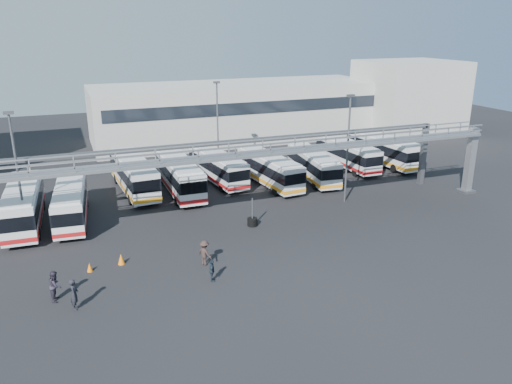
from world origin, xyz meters
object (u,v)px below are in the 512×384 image
object	(u,v)px
light_pole_left	(18,171)
bus_2	(71,202)
bus_1	(24,204)
pedestrian_b	(55,286)
pedestrian_a	(74,294)
bus_3	(134,174)
bus_9	(383,149)
pedestrian_d	(212,271)
light_pole_back	(218,121)
cone_left	(90,267)
pedestrian_c	(205,253)
bus_6	(269,169)
light_pole_mid	(348,143)
cone_right	(121,259)
tire_stack	(252,221)
bus_8	(347,153)
bus_4	(180,175)
bus_7	(313,165)

from	to	relation	value
light_pole_left	bus_2	bearing A→B (deg)	43.06
bus_1	pedestrian_b	world-z (taller)	bus_1
pedestrian_a	pedestrian_b	world-z (taller)	pedestrian_a
bus_3	bus_9	bearing A→B (deg)	-4.10
pedestrian_b	pedestrian_d	xyz separation A→B (m)	(9.61, -1.23, -0.21)
light_pole_back	cone_left	xyz separation A→B (m)	(-15.83, -21.13, -5.41)
pedestrian_a	pedestrian_c	xyz separation A→B (m)	(8.77, 2.78, -0.06)
pedestrian_c	pedestrian_b	bearing A→B (deg)	66.71
bus_6	pedestrian_c	distance (m)	19.31
light_pole_mid	cone_right	xyz separation A→B (m)	(-21.67, -5.77, -5.34)
bus_2	pedestrian_d	size ratio (longest dim) A/B	6.98
pedestrian_c	tire_stack	size ratio (longest dim) A/B	0.75
light_pole_mid	pedestrian_d	xyz separation A→B (m)	(-16.37, -10.52, -4.96)
tire_stack	bus_6	bearing A→B (deg)	60.23
bus_1	bus_3	bearing A→B (deg)	31.90
light_pole_left	light_pole_back	xyz separation A→B (m)	(20.00, 14.00, 0.00)
light_pole_mid	bus_6	distance (m)	9.70
bus_1	bus_8	distance (m)	35.17
pedestrian_d	bus_2	bearing A→B (deg)	45.29
light_pole_mid	tire_stack	xyz separation A→B (m)	(-10.46, -2.50, -5.31)
pedestrian_c	cone_left	bearing A→B (deg)	45.41
cone_right	pedestrian_a	bearing A→B (deg)	-122.84
light_pole_mid	pedestrian_b	world-z (taller)	light_pole_mid
bus_2	bus_4	xyz separation A→B (m)	(10.44, 4.16, 0.15)
light_pole_mid	bus_8	xyz separation A→B (m)	(6.44, 10.29, -3.96)
pedestrian_a	tire_stack	bearing A→B (deg)	-51.63
light_pole_mid	bus_1	distance (m)	28.90
light_pole_back	bus_9	distance (m)	20.24
pedestrian_a	light_pole_mid	bearing A→B (deg)	-58.07
light_pole_left	pedestrian_a	bearing A→B (deg)	-75.51
bus_3	bus_9	size ratio (longest dim) A/B	1.02
light_pole_back	pedestrian_b	world-z (taller)	light_pole_back
light_pole_mid	cone_right	bearing A→B (deg)	-165.09
bus_8	cone_right	bearing A→B (deg)	-152.00
bus_2	tire_stack	bearing A→B (deg)	-20.88
light_pole_left	bus_9	world-z (taller)	light_pole_left
light_pole_mid	light_pole_back	xyz separation A→B (m)	(-8.00, 15.00, 0.00)
pedestrian_a	cone_left	distance (m)	4.89
pedestrian_d	bus_6	bearing A→B (deg)	-16.62
bus_3	pedestrian_a	size ratio (longest dim) A/B	5.92
bus_1	bus_9	size ratio (longest dim) A/B	0.99
bus_9	pedestrian_a	bearing A→B (deg)	-153.89
bus_7	light_pole_back	bearing A→B (deg)	144.16
bus_8	bus_9	size ratio (longest dim) A/B	0.92
bus_2	cone_right	xyz separation A→B (m)	(2.89, -9.99, -1.37)
pedestrian_a	cone_right	size ratio (longest dim) A/B	2.52
pedestrian_b	bus_6	bearing A→B (deg)	-38.27
light_pole_mid	bus_4	xyz separation A→B (m)	(-14.12, 8.38, -3.82)
light_pole_left	pedestrian_d	bearing A→B (deg)	-44.72
bus_2	light_pole_mid	bearing A→B (deg)	-5.16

